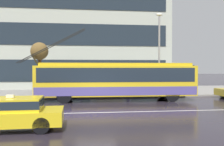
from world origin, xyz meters
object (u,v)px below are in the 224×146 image
at_px(taxi_oncoming_near, 7,112).
at_px(bus_shelter, 110,72).
at_px(pedestrian_walking_past, 63,84).
at_px(trolleybus, 116,80).
at_px(street_tree_bare, 39,53).
at_px(street_lamp, 159,47).
at_px(pedestrian_approaching_curb, 67,76).
at_px(pedestrian_waiting_by_pole, 81,83).
at_px(pedestrian_at_shelter, 128,83).

relative_size(taxi_oncoming_near, bus_shelter, 1.20).
bearing_deg(pedestrian_walking_past, taxi_oncoming_near, -97.25).
bearing_deg(trolleybus, street_tree_bare, 145.76).
distance_m(trolleybus, street_tree_bare, 7.99).
bearing_deg(street_lamp, bus_shelter, 161.26).
height_order(pedestrian_approaching_curb, street_lamp, street_lamp).
relative_size(trolleybus, pedestrian_approaching_curb, 6.58).
bearing_deg(taxi_oncoming_near, pedestrian_approaching_curb, 82.19).
bearing_deg(pedestrian_waiting_by_pole, pedestrian_walking_past, -136.80).
relative_size(bus_shelter, street_tree_bare, 0.81).
xyz_separation_m(bus_shelter, street_lamp, (4.18, -1.42, 2.25)).
bearing_deg(street_tree_bare, pedestrian_waiting_by_pole, -11.52).
bearing_deg(taxi_oncoming_near, pedestrian_at_shelter, 58.87).
xyz_separation_m(pedestrian_waiting_by_pole, street_lamp, (6.78, -1.06, 3.16)).
bearing_deg(pedestrian_at_shelter, street_lamp, -20.24).
bearing_deg(pedestrian_waiting_by_pole, taxi_oncoming_near, -103.24).
relative_size(pedestrian_walking_past, street_tree_bare, 0.35).
bearing_deg(pedestrian_approaching_curb, taxi_oncoming_near, -97.81).
bearing_deg(street_tree_bare, street_lamp, -9.81).
xyz_separation_m(taxi_oncoming_near, street_lamp, (9.52, 10.59, 3.58)).
xyz_separation_m(pedestrian_at_shelter, street_lamp, (2.56, -0.94, 3.17)).
relative_size(pedestrian_waiting_by_pole, street_lamp, 0.24).
xyz_separation_m(pedestrian_at_shelter, pedestrian_approaching_curb, (-5.40, -0.16, 0.60)).
height_order(taxi_oncoming_near, pedestrian_at_shelter, pedestrian_at_shelter).
bearing_deg(street_lamp, pedestrian_approaching_curb, 174.37).
xyz_separation_m(pedestrian_at_shelter, street_tree_bare, (-7.92, 0.87, 2.67)).
distance_m(taxi_oncoming_near, pedestrian_approaching_curb, 11.52).
height_order(taxi_oncoming_near, pedestrian_walking_past, pedestrian_walking_past).
distance_m(bus_shelter, pedestrian_at_shelter, 1.93).
distance_m(bus_shelter, pedestrian_waiting_by_pole, 2.78).
distance_m(bus_shelter, street_lamp, 4.96).
xyz_separation_m(bus_shelter, pedestrian_walking_past, (-4.03, -1.70, -0.93)).
height_order(pedestrian_at_shelter, pedestrian_waiting_by_pole, pedestrian_waiting_by_pole).
xyz_separation_m(bus_shelter, pedestrian_waiting_by_pole, (-2.60, -0.36, -0.91)).
relative_size(pedestrian_at_shelter, pedestrian_walking_past, 1.01).
height_order(bus_shelter, pedestrian_walking_past, bus_shelter).
distance_m(trolleybus, taxi_oncoming_near, 9.75).
relative_size(pedestrian_approaching_curb, street_lamp, 0.28).
relative_size(taxi_oncoming_near, pedestrian_waiting_by_pole, 2.69).
bearing_deg(pedestrian_approaching_curb, street_lamp, -5.63).
height_order(pedestrian_approaching_curb, street_tree_bare, street_tree_bare).
bearing_deg(taxi_oncoming_near, bus_shelter, 66.03).
bearing_deg(street_lamp, trolleybus, -148.76).
height_order(trolleybus, bus_shelter, trolleybus).
bearing_deg(pedestrian_waiting_by_pole, bus_shelter, 7.89).
height_order(street_lamp, street_tree_bare, street_lamp).
distance_m(pedestrian_approaching_curb, street_lamp, 8.40).
height_order(bus_shelter, street_lamp, street_lamp).
distance_m(trolleybus, pedestrian_walking_past, 4.67).
distance_m(pedestrian_walking_past, pedestrian_waiting_by_pole, 1.96).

